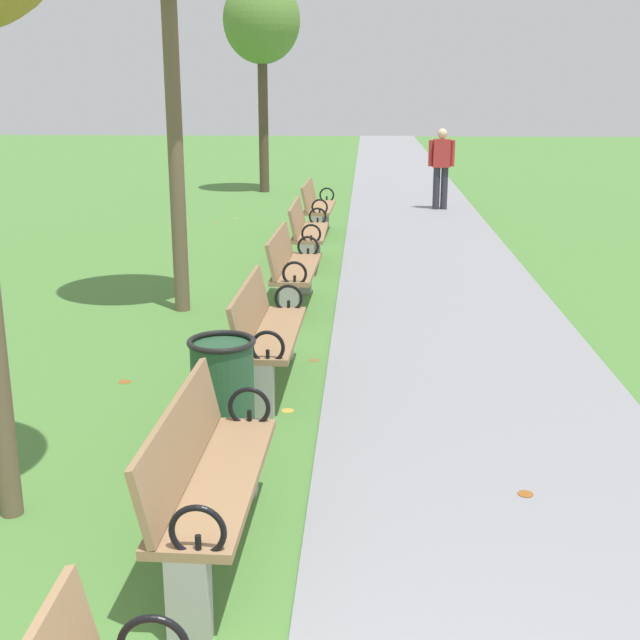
{
  "coord_description": "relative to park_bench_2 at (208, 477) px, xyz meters",
  "views": [
    {
      "loc": [
        0.34,
        -1.69,
        2.56
      ],
      "look_at": [
        -0.05,
        5.4,
        0.55
      ],
      "focal_mm": 47.54,
      "sensor_mm": 36.0,
      "label": 1
    }
  ],
  "objects": [
    {
      "name": "trash_bin",
      "position": [
        -0.15,
        1.39,
        -0.06
      ],
      "size": [
        0.48,
        0.48,
        0.84
      ],
      "color": "#234C2D",
      "rests_on": "ground"
    },
    {
      "name": "park_bench_2",
      "position": [
        0.0,
        0.0,
        0.0
      ],
      "size": [
        0.5,
        1.61,
        0.9
      ],
      "color": "#93704C",
      "rests_on": "ground"
    },
    {
      "name": "pedestrian_walking",
      "position": [
        2.35,
        13.32,
        0.44
      ],
      "size": [
        0.53,
        0.22,
        1.62
      ],
      "color": "#2D2D38",
      "rests_on": "paved_walkway"
    },
    {
      "name": "tree_3",
      "position": [
        -1.59,
        16.08,
        3.34
      ],
      "size": [
        1.76,
        1.76,
        4.86
      ],
      "color": "#4C3D2D",
      "rests_on": "ground"
    },
    {
      "name": "park_bench_6",
      "position": [
        0.0,
        10.25,
        0.0
      ],
      "size": [
        0.52,
        1.61,
        0.9
      ],
      "color": "#93704C",
      "rests_on": "ground"
    },
    {
      "name": "paved_walkway",
      "position": [
        1.79,
        15.53,
        -0.48
      ],
      "size": [
        2.58,
        44.0,
        0.02
      ],
      "primitive_type": "cube",
      "color": "gray",
      "rests_on": "ground"
    },
    {
      "name": "park_bench_3",
      "position": [
        -0.0,
        2.76,
        0.0
      ],
      "size": [
        0.5,
        1.61,
        0.9
      ],
      "color": "#93704C",
      "rests_on": "ground"
    },
    {
      "name": "park_bench_4",
      "position": [
        0.0,
        5.34,
        0.0
      ],
      "size": [
        0.51,
        1.61,
        0.9
      ],
      "color": "#93704C",
      "rests_on": "ground"
    },
    {
      "name": "park_bench_5",
      "position": [
        -0.0,
        7.76,
        0.0
      ],
      "size": [
        0.47,
        1.6,
        0.9
      ],
      "color": "#93704C",
      "rests_on": "ground"
    },
    {
      "name": "scattered_leaves",
      "position": [
        -0.36,
        3.04,
        -0.48
      ],
      "size": [
        4.87,
        16.35,
        0.02
      ],
      "color": "gold",
      "rests_on": "ground"
    }
  ]
}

